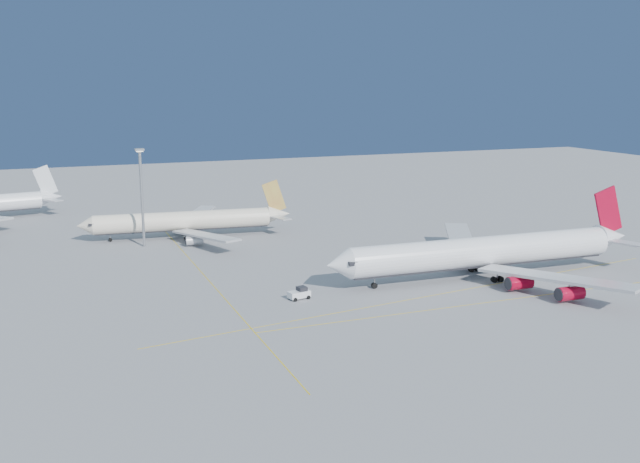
{
  "coord_description": "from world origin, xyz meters",
  "views": [
    {
      "loc": [
        -71.5,
        -123.47,
        41.2
      ],
      "look_at": [
        -11.66,
        28.14,
        7.0
      ],
      "focal_mm": 40.0,
      "sensor_mm": 36.0,
      "label": 1
    }
  ],
  "objects_px": {
    "airliner_virgin": "(489,252)",
    "airliner_etihad": "(188,221)",
    "light_mast": "(141,189)",
    "pushback_tug": "(300,293)"
  },
  "relations": [
    {
      "from": "pushback_tug",
      "to": "light_mast",
      "type": "distance_m",
      "value": 62.34
    },
    {
      "from": "light_mast",
      "to": "airliner_etihad",
      "type": "bearing_deg",
      "value": 29.01
    },
    {
      "from": "airliner_virgin",
      "to": "airliner_etihad",
      "type": "distance_m",
      "value": 82.31
    },
    {
      "from": "airliner_virgin",
      "to": "light_mast",
      "type": "distance_m",
      "value": 86.65
    },
    {
      "from": "airliner_virgin",
      "to": "pushback_tug",
      "type": "height_order",
      "value": "airliner_virgin"
    },
    {
      "from": "airliner_etihad",
      "to": "pushback_tug",
      "type": "relative_size",
      "value": 12.61
    },
    {
      "from": "airliner_etihad",
      "to": "light_mast",
      "type": "relative_size",
      "value": 2.28
    },
    {
      "from": "pushback_tug",
      "to": "light_mast",
      "type": "bearing_deg",
      "value": 100.36
    },
    {
      "from": "airliner_etihad",
      "to": "pushback_tug",
      "type": "distance_m",
      "value": 64.6
    },
    {
      "from": "airliner_etihad",
      "to": "light_mast",
      "type": "distance_m",
      "value": 17.8
    }
  ]
}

